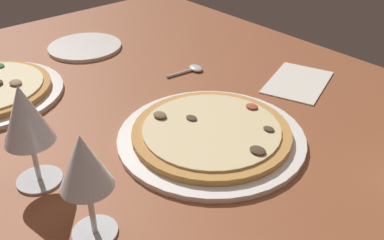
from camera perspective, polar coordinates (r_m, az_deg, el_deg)
dining_table at (r=82.47cm, az=-2.41°, el=-2.27°), size 150.00×110.00×4.00cm
pizza_main at (r=77.61cm, az=2.56°, el=-1.88°), size 33.67×33.67×3.36cm
wine_glass_far at (r=54.86cm, az=-13.99°, el=-5.88°), size 6.95×6.95×15.96cm
wine_glass_near at (r=66.66cm, az=-21.12°, el=0.38°), size 7.54×7.54×16.94cm
side_plate at (r=118.96cm, az=-13.90°, el=9.32°), size 18.97×18.97×0.90cm
paper_menu at (r=100.40cm, az=13.74°, el=4.85°), size 17.32×20.68×0.30cm
spoon at (r=102.92cm, az=0.02°, el=6.69°), size 4.31×9.59×1.00cm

